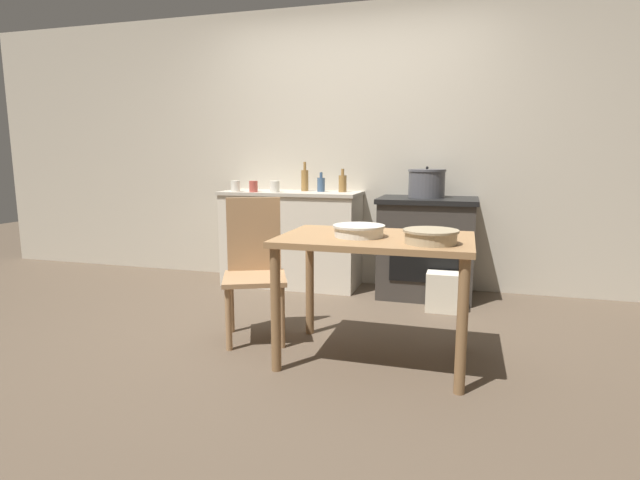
{
  "coord_description": "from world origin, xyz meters",
  "views": [
    {
      "loc": [
        1.05,
        -3.04,
        1.19
      ],
      "look_at": [
        0.0,
        0.54,
        0.57
      ],
      "focal_mm": 28.0,
      "sensor_mm": 36.0,
      "label": 1
    }
  ],
  "objects_px": {
    "work_table": "(375,255)",
    "cup_center": "(236,186)",
    "bottle_left": "(321,184)",
    "stock_pot": "(427,183)",
    "bottle_far_left": "(343,183)",
    "cup_center_right": "(253,186)",
    "chair": "(254,266)",
    "flour_sack": "(443,292)",
    "cup_center_left": "(275,187)",
    "mixing_bowl_small": "(431,236)",
    "bottle_mid_left": "(305,180)",
    "stove": "(426,247)",
    "mixing_bowl_large": "(359,230)"
  },
  "relations": [
    {
      "from": "flour_sack",
      "to": "mixing_bowl_large",
      "type": "distance_m",
      "value": 1.35
    },
    {
      "from": "flour_sack",
      "to": "cup_center",
      "type": "height_order",
      "value": "cup_center"
    },
    {
      "from": "stock_pot",
      "to": "flour_sack",
      "type": "bearing_deg",
      "value": -67.15
    },
    {
      "from": "chair",
      "to": "bottle_mid_left",
      "type": "height_order",
      "value": "bottle_mid_left"
    },
    {
      "from": "stove",
      "to": "chair",
      "type": "distance_m",
      "value": 1.67
    },
    {
      "from": "work_table",
      "to": "mixing_bowl_large",
      "type": "xyz_separation_m",
      "value": [
        -0.09,
        -0.03,
        0.15
      ]
    },
    {
      "from": "bottle_far_left",
      "to": "bottle_mid_left",
      "type": "xyz_separation_m",
      "value": [
        -0.37,
        0.02,
        0.02
      ]
    },
    {
      "from": "chair",
      "to": "mixing_bowl_small",
      "type": "distance_m",
      "value": 1.24
    },
    {
      "from": "stock_pot",
      "to": "cup_center",
      "type": "xyz_separation_m",
      "value": [
        -1.7,
        -0.16,
        -0.04
      ]
    },
    {
      "from": "stove",
      "to": "mixing_bowl_large",
      "type": "xyz_separation_m",
      "value": [
        -0.27,
        -1.53,
        0.35
      ]
    },
    {
      "from": "flour_sack",
      "to": "work_table",
      "type": "bearing_deg",
      "value": -107.96
    },
    {
      "from": "work_table",
      "to": "cup_center",
      "type": "bearing_deg",
      "value": 138.34
    },
    {
      "from": "mixing_bowl_large",
      "to": "stove",
      "type": "bearing_deg",
      "value": 79.88
    },
    {
      "from": "work_table",
      "to": "bottle_left",
      "type": "distance_m",
      "value": 1.79
    },
    {
      "from": "mixing_bowl_large",
      "to": "cup_center",
      "type": "bearing_deg",
      "value": 135.9
    },
    {
      "from": "bottle_far_left",
      "to": "bottle_left",
      "type": "xyz_separation_m",
      "value": [
        -0.2,
        -0.03,
        -0.01
      ]
    },
    {
      "from": "work_table",
      "to": "cup_center_left",
      "type": "distance_m",
      "value": 1.84
    },
    {
      "from": "stock_pot",
      "to": "cup_center",
      "type": "distance_m",
      "value": 1.71
    },
    {
      "from": "mixing_bowl_small",
      "to": "cup_center_right",
      "type": "bearing_deg",
      "value": 137.97
    },
    {
      "from": "work_table",
      "to": "bottle_left",
      "type": "height_order",
      "value": "bottle_left"
    },
    {
      "from": "cup_center",
      "to": "cup_center_right",
      "type": "relative_size",
      "value": 0.97
    },
    {
      "from": "work_table",
      "to": "flour_sack",
      "type": "relative_size",
      "value": 3.56
    },
    {
      "from": "bottle_left",
      "to": "cup_center",
      "type": "bearing_deg",
      "value": -165.1
    },
    {
      "from": "mixing_bowl_small",
      "to": "bottle_left",
      "type": "height_order",
      "value": "bottle_left"
    },
    {
      "from": "stove",
      "to": "chair",
      "type": "relative_size",
      "value": 0.92
    },
    {
      "from": "bottle_far_left",
      "to": "bottle_mid_left",
      "type": "distance_m",
      "value": 0.37
    },
    {
      "from": "stock_pot",
      "to": "mixing_bowl_small",
      "type": "relative_size",
      "value": 1.09
    },
    {
      "from": "chair",
      "to": "flour_sack",
      "type": "relative_size",
      "value": 3.02
    },
    {
      "from": "mixing_bowl_small",
      "to": "bottle_left",
      "type": "relative_size",
      "value": 1.65
    },
    {
      "from": "stock_pot",
      "to": "cup_center_left",
      "type": "distance_m",
      "value": 1.34
    },
    {
      "from": "bottle_left",
      "to": "bottle_mid_left",
      "type": "height_order",
      "value": "bottle_mid_left"
    },
    {
      "from": "bottle_left",
      "to": "work_table",
      "type": "bearing_deg",
      "value": -63.49
    },
    {
      "from": "chair",
      "to": "cup_center_right",
      "type": "height_order",
      "value": "cup_center_right"
    },
    {
      "from": "stove",
      "to": "work_table",
      "type": "height_order",
      "value": "stove"
    },
    {
      "from": "bottle_left",
      "to": "cup_center_left",
      "type": "bearing_deg",
      "value": -154.22
    },
    {
      "from": "cup_center",
      "to": "cup_center_right",
      "type": "bearing_deg",
      "value": -6.41
    },
    {
      "from": "stove",
      "to": "work_table",
      "type": "bearing_deg",
      "value": -96.89
    },
    {
      "from": "stove",
      "to": "mixing_bowl_large",
      "type": "height_order",
      "value": "stove"
    },
    {
      "from": "stock_pot",
      "to": "bottle_far_left",
      "type": "bearing_deg",
      "value": 174.9
    },
    {
      "from": "flour_sack",
      "to": "cup_center_right",
      "type": "relative_size",
      "value": 3.04
    },
    {
      "from": "bottle_left",
      "to": "bottle_mid_left",
      "type": "xyz_separation_m",
      "value": [
        -0.17,
        0.05,
        0.04
      ]
    },
    {
      "from": "flour_sack",
      "to": "mixing_bowl_small",
      "type": "xyz_separation_m",
      "value": [
        -0.03,
        -1.24,
        0.63
      ]
    },
    {
      "from": "stove",
      "to": "bottle_left",
      "type": "height_order",
      "value": "bottle_left"
    },
    {
      "from": "chair",
      "to": "cup_center_left",
      "type": "distance_m",
      "value": 1.34
    },
    {
      "from": "cup_center",
      "to": "bottle_mid_left",
      "type": "bearing_deg",
      "value": 22.99
    },
    {
      "from": "chair",
      "to": "cup_center_right",
      "type": "bearing_deg",
      "value": 90.02
    },
    {
      "from": "mixing_bowl_large",
      "to": "cup_center_right",
      "type": "bearing_deg",
      "value": 132.37
    },
    {
      "from": "flour_sack",
      "to": "bottle_far_left",
      "type": "bearing_deg",
      "value": 151.28
    },
    {
      "from": "flour_sack",
      "to": "cup_center_left",
      "type": "xyz_separation_m",
      "value": [
        -1.52,
        0.31,
        0.78
      ]
    },
    {
      "from": "cup_center_right",
      "to": "chair",
      "type": "bearing_deg",
      "value": -66.33
    }
  ]
}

